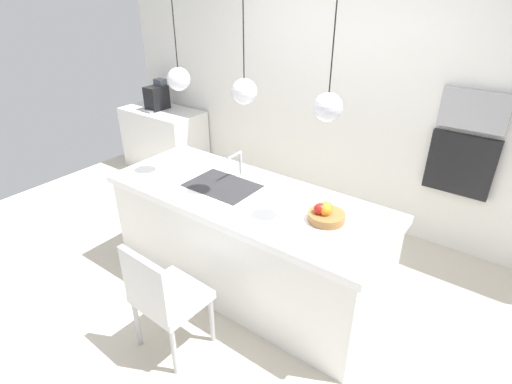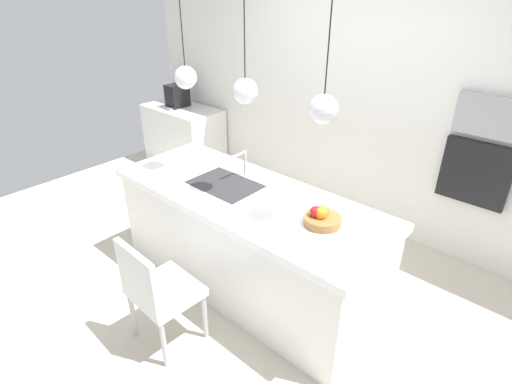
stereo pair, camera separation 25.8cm
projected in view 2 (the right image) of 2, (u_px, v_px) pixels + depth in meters
floor at (248, 282)px, 3.56m from camera, size 6.60×6.60×0.00m
back_wall at (359, 99)px, 4.03m from camera, size 6.00×0.10×2.60m
kitchen_island at (247, 240)px, 3.35m from camera, size 2.31×0.89×0.89m
sink_basin at (225, 185)px, 3.28m from camera, size 0.56×0.40×0.02m
faucet at (243, 160)px, 3.35m from camera, size 0.02×0.17×0.22m
fruit_bowl at (322, 218)px, 2.73m from camera, size 0.26×0.26×0.13m
side_counter at (184, 137)px, 5.62m from camera, size 1.10×0.60×0.83m
coffee_machine at (177, 95)px, 5.39m from camera, size 0.20×0.35×0.38m
microwave at (492, 116)px, 3.22m from camera, size 0.54×0.08×0.34m
oven at (476, 173)px, 3.46m from camera, size 0.56×0.08×0.56m
chair_near at (157, 289)px, 2.76m from camera, size 0.47×0.43×0.87m
pendant_light_left at (186, 77)px, 3.14m from camera, size 0.18×0.18×0.78m
pendant_light_center at (245, 91)px, 2.76m from camera, size 0.18×0.18×0.78m
pendant_light_right at (323, 109)px, 2.39m from camera, size 0.18×0.18×0.78m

